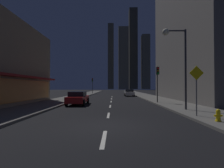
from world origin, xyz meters
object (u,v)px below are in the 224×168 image
fire_hydrant_far_left (82,95)px  car_parked_far (129,93)px  car_parked_near (78,98)px  fire_hydrant_yellow_near (218,116)px  traffic_light_far_left (92,82)px  pedestrian_crossing_sign (196,86)px  street_lamp_right (175,49)px  traffic_light_near_right (158,76)px

fire_hydrant_far_left → car_parked_far: bearing=17.3°
car_parked_near → car_parked_far: same height
fire_hydrant_yellow_near → fire_hydrant_far_left: size_ratio=1.00×
traffic_light_far_left → fire_hydrant_far_left: bearing=-91.8°
car_parked_far → fire_hydrant_far_left: size_ratio=6.48×
car_parked_far → pedestrian_crossing_sign: 24.69m
car_parked_near → traffic_light_far_left: size_ratio=1.01×
traffic_light_far_left → street_lamp_right: size_ratio=0.64×
traffic_light_near_right → street_lamp_right: (-0.12, -5.99, 1.87)m
fire_hydrant_yellow_near → pedestrian_crossing_sign: pedestrian_crossing_sign is taller
car_parked_far → traffic_light_far_left: 13.78m
fire_hydrant_far_left → traffic_light_far_left: 13.30m
fire_hydrant_far_left → traffic_light_far_left: (0.40, 13.01, 2.74)m
fire_hydrant_far_left → fire_hydrant_yellow_near: bearing=-63.1°
fire_hydrant_yellow_near → fire_hydrant_far_left: same height
car_parked_far → street_lamp_right: (1.78, -21.62, 4.33)m
fire_hydrant_yellow_near → traffic_light_near_right: 10.98m
car_parked_far → traffic_light_near_right: 15.93m
fire_hydrant_yellow_near → fire_hydrant_far_left: (-11.80, 23.29, 0.00)m
car_parked_far → traffic_light_near_right: bearing=-83.1°
street_lamp_right → traffic_light_near_right: bearing=88.9°
traffic_light_near_right → car_parked_near: bearing=-172.2°
car_parked_far → fire_hydrant_yellow_near: size_ratio=6.48×
street_lamp_right → traffic_light_far_left: bearing=109.0°
fire_hydrant_far_left → pedestrian_crossing_sign: pedestrian_crossing_sign is taller
car_parked_near → traffic_light_far_left: traffic_light_far_left is taller
car_parked_near → pedestrian_crossing_sign: (9.20, -7.70, 1.28)m
car_parked_far → fire_hydrant_yellow_near: bearing=-85.0°
street_lamp_right → fire_hydrant_yellow_near: bearing=-83.6°
car_parked_near → pedestrian_crossing_sign: pedestrian_crossing_sign is taller
traffic_light_near_right → pedestrian_crossing_sign: bearing=-89.4°
traffic_light_near_right → street_lamp_right: 6.28m
fire_hydrant_far_left → pedestrian_crossing_sign: (11.50, -21.61, 1.56)m
fire_hydrant_far_left → traffic_light_far_left: bearing=88.2°
car_parked_near → traffic_light_near_right: 9.51m
car_parked_near → street_lamp_right: (8.98, -4.74, 4.33)m
car_parked_near → street_lamp_right: 11.04m
traffic_light_far_left → pedestrian_crossing_sign: 36.38m
fire_hydrant_yellow_near → traffic_light_near_right: bearing=92.2°
car_parked_far → street_lamp_right: bearing=-85.3°
car_parked_near → traffic_light_near_right: size_ratio=1.01×
fire_hydrant_far_left → pedestrian_crossing_sign: 24.53m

